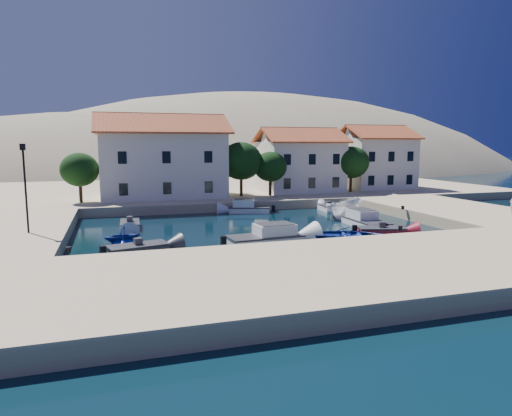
# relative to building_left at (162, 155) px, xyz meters

# --- Properties ---
(ground) EXTENTS (400.00, 400.00, 0.00)m
(ground) POSITION_rel_building_left_xyz_m (6.00, -28.00, -5.94)
(ground) COLOR black
(ground) RESTS_ON ground
(quay_south) EXTENTS (52.00, 12.00, 1.00)m
(quay_south) POSITION_rel_building_left_xyz_m (6.00, -34.00, -5.44)
(quay_south) COLOR #CDB68C
(quay_south) RESTS_ON ground
(quay_east) EXTENTS (11.00, 20.00, 1.00)m
(quay_east) POSITION_rel_building_left_xyz_m (26.50, -18.00, -5.44)
(quay_east) COLOR #CDB68C
(quay_east) RESTS_ON ground
(quay_west) EXTENTS (8.00, 20.00, 1.00)m
(quay_west) POSITION_rel_building_left_xyz_m (-13.00, -18.00, -5.44)
(quay_west) COLOR #CDB68C
(quay_west) RESTS_ON ground
(quay_north) EXTENTS (80.00, 36.00, 1.00)m
(quay_north) POSITION_rel_building_left_xyz_m (8.00, 10.00, -5.44)
(quay_north) COLOR #CDB68C
(quay_north) RESTS_ON ground
(hills) EXTENTS (254.00, 176.00, 99.00)m
(hills) POSITION_rel_building_left_xyz_m (26.64, 95.62, -29.34)
(hills) COLOR gray
(hills) RESTS_ON ground
(building_left) EXTENTS (14.70, 9.45, 9.70)m
(building_left) POSITION_rel_building_left_xyz_m (0.00, 0.00, 0.00)
(building_left) COLOR silver
(building_left) RESTS_ON quay_north
(building_mid) EXTENTS (10.50, 8.40, 8.30)m
(building_mid) POSITION_rel_building_left_xyz_m (18.00, 1.00, -0.71)
(building_mid) COLOR silver
(building_mid) RESTS_ON quay_north
(building_right) EXTENTS (9.45, 8.40, 8.80)m
(building_right) POSITION_rel_building_left_xyz_m (30.00, 2.00, -0.46)
(building_right) COLOR silver
(building_right) RESTS_ON quay_north
(trees) EXTENTS (37.30, 5.30, 6.45)m
(trees) POSITION_rel_building_left_xyz_m (10.51, -2.54, -1.10)
(trees) COLOR #382314
(trees) RESTS_ON quay_north
(lamppost) EXTENTS (0.35, 0.25, 6.22)m
(lamppost) POSITION_rel_building_left_xyz_m (-11.50, -20.00, -1.18)
(lamppost) COLOR black
(lamppost) RESTS_ON quay_west
(bollards) EXTENTS (29.36, 9.56, 0.30)m
(bollards) POSITION_rel_building_left_xyz_m (8.80, -24.13, -4.79)
(bollards) COLOR black
(bollards) RESTS_ON ground
(motorboat_grey_sw) EXTENTS (4.19, 2.63, 1.25)m
(motorboat_grey_sw) POSITION_rel_building_left_xyz_m (-4.27, -24.48, -5.64)
(motorboat_grey_sw) COLOR #343439
(motorboat_grey_sw) RESTS_ON ground
(cabin_cruiser_south) EXTENTS (5.59, 2.73, 1.60)m
(cabin_cruiser_south) POSITION_rel_building_left_xyz_m (4.72, -24.11, -5.46)
(cabin_cruiser_south) COLOR white
(cabin_cruiser_south) RESTS_ON ground
(rowboat_south) EXTENTS (6.18, 5.30, 1.08)m
(rowboat_south) POSITION_rel_building_left_xyz_m (11.10, -25.00, -5.94)
(rowboat_south) COLOR navy
(rowboat_south) RESTS_ON ground
(motorboat_red_se) EXTENTS (4.01, 2.60, 1.25)m
(motorboat_red_se) POSITION_rel_building_left_xyz_m (14.64, -23.83, -5.64)
(motorboat_red_se) COLOR maroon
(motorboat_red_se) RESTS_ON ground
(cabin_cruiser_east) EXTENTS (2.31, 5.42, 1.60)m
(cabin_cruiser_east) POSITION_rel_building_left_xyz_m (15.41, -20.13, -5.46)
(cabin_cruiser_east) COLOR white
(cabin_cruiser_east) RESTS_ON ground
(boat_east) EXTENTS (5.53, 4.14, 2.01)m
(boat_east) POSITION_rel_building_left_xyz_m (15.89, -15.29, -5.94)
(boat_east) COLOR white
(boat_east) RESTS_ON ground
(motorboat_white_ne) EXTENTS (1.86, 3.39, 1.25)m
(motorboat_white_ne) POSITION_rel_building_left_xyz_m (16.60, -10.54, -5.64)
(motorboat_white_ne) COLOR white
(motorboat_white_ne) RESTS_ON ground
(rowboat_west) EXTENTS (3.02, 2.75, 1.36)m
(rowboat_west) POSITION_rel_building_left_xyz_m (-5.21, -20.69, -5.94)
(rowboat_west) COLOR navy
(rowboat_west) RESTS_ON ground
(motorboat_white_west) EXTENTS (1.75, 3.66, 1.25)m
(motorboat_white_west) POSITION_rel_building_left_xyz_m (-4.44, -14.96, -5.64)
(motorboat_white_west) COLOR white
(motorboat_white_west) RESTS_ON ground
(cabin_cruiser_north) EXTENTS (4.69, 3.11, 1.60)m
(cabin_cruiser_north) POSITION_rel_building_left_xyz_m (7.99, -9.21, -5.46)
(cabin_cruiser_north) COLOR white
(cabin_cruiser_north) RESTS_ON ground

